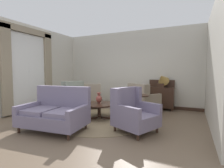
{
  "coord_description": "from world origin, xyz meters",
  "views": [
    {
      "loc": [
        2.42,
        -4.02,
        1.38
      ],
      "look_at": [
        0.36,
        0.35,
        1.06
      ],
      "focal_mm": 27.41,
      "sensor_mm": 36.0,
      "label": 1
    }
  ],
  "objects": [
    {
      "name": "gramophone",
      "position": [
        1.43,
        2.34,
        1.13
      ],
      "size": [
        0.49,
        0.59,
        0.59
      ],
      "color": "#382319",
      "rests_on": "sideboard"
    },
    {
      "name": "wall_back",
      "position": [
        0.0,
        2.73,
        1.53
      ],
      "size": [
        5.92,
        0.08,
        3.06
      ],
      "primitive_type": "cube",
      "color": "beige",
      "rests_on": "ground"
    },
    {
      "name": "armchair_near_window",
      "position": [
        -1.17,
        1.58,
        0.41
      ],
      "size": [
        1.14,
        1.15,
        0.96
      ],
      "rotation": [
        0.0,
        0.0,
        3.7
      ],
      "color": "gray",
      "rests_on": "ground"
    },
    {
      "name": "armchair_far_left",
      "position": [
        0.89,
        1.68,
        0.43
      ],
      "size": [
        1.14,
        1.13,
        1.0
      ],
      "rotation": [
        0.0,
        0.0,
        2.57
      ],
      "color": "gray",
      "rests_on": "ground"
    },
    {
      "name": "wall_left",
      "position": [
        -2.88,
        0.82,
        1.53
      ],
      "size": [
        0.08,
        3.82,
        3.06
      ],
      "primitive_type": "cube",
      "color": "beige",
      "rests_on": "ground"
    },
    {
      "name": "wall_right",
      "position": [
        2.88,
        0.82,
        1.53
      ],
      "size": [
        0.08,
        3.82,
        3.06
      ],
      "primitive_type": "cube",
      "color": "beige",
      "rests_on": "ground"
    },
    {
      "name": "porcelain_vase",
      "position": [
        -0.13,
        0.46,
        0.6
      ],
      "size": [
        0.18,
        0.18,
        0.32
      ],
      "color": "brown",
      "rests_on": "coffee_table"
    },
    {
      "name": "coffee_table",
      "position": [
        -0.1,
        0.41,
        0.38
      ],
      "size": [
        1.0,
        1.0,
        0.45
      ],
      "color": "#382319",
      "rests_on": "ground"
    },
    {
      "name": "ground",
      "position": [
        0.0,
        0.0,
        0.0
      ],
      "size": [
        8.06,
        8.06,
        0.0
      ],
      "primitive_type": "plane",
      "color": "brown"
    },
    {
      "name": "armchair_beside_settee",
      "position": [
        -1.35,
        0.53,
        0.45
      ],
      "size": [
        1.04,
        0.91,
        1.1
      ],
      "rotation": [
        0.0,
        0.0,
        4.52
      ],
      "color": "gray",
      "rests_on": "ground"
    },
    {
      "name": "baseboard_back",
      "position": [
        0.0,
        2.68,
        0.06
      ],
      "size": [
        5.76,
        0.03,
        0.12
      ],
      "primitive_type": "cube",
      "color": "#382319",
      "rests_on": "ground"
    },
    {
      "name": "settee",
      "position": [
        -0.55,
        -0.94,
        0.41
      ],
      "size": [
        1.61,
        1.07,
        1.03
      ],
      "rotation": [
        0.0,
        0.0,
        0.1
      ],
      "color": "slate",
      "rests_on": "ground"
    },
    {
      "name": "sideboard",
      "position": [
        1.38,
        2.44,
        0.49
      ],
      "size": [
        0.92,
        0.34,
        1.1
      ],
      "color": "#382319",
      "rests_on": "ground"
    },
    {
      "name": "armchair_foreground_right",
      "position": [
        1.18,
        -0.23,
        0.43
      ],
      "size": [
        1.12,
        1.11,
        1.02
      ],
      "rotation": [
        0.0,
        0.0,
        7.44
      ],
      "color": "slate",
      "rests_on": "ground"
    },
    {
      "name": "side_table",
      "position": [
        1.08,
        0.63,
        0.45
      ],
      "size": [
        0.52,
        0.52,
        0.75
      ],
      "color": "#382319",
      "rests_on": "ground"
    },
    {
      "name": "window_with_curtains",
      "position": [
        -2.78,
        0.19,
        1.57
      ],
      "size": [
        0.12,
        1.99,
        2.87
      ],
      "color": "silver"
    },
    {
      "name": "area_rug",
      "position": [
        0.0,
        0.3,
        0.01
      ],
      "size": [
        2.84,
        2.84,
        0.01
      ],
      "primitive_type": "cylinder",
      "color": "#847051",
      "rests_on": "ground"
    }
  ]
}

